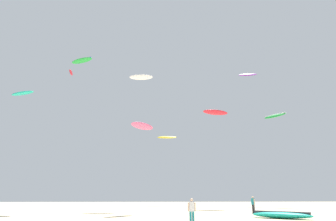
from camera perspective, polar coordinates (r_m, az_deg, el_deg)
name	(u,v)px	position (r m, az deg, el deg)	size (l,w,h in m)	color
person_foreground	(192,209)	(20.57, 4.64, -18.56)	(0.54, 0.37, 1.65)	teal
person_midground	(253,203)	(33.19, 16.22, -16.92)	(0.39, 0.54, 1.71)	#2D2D33
kite_grounded_near	(282,215)	(26.84, 21.22, -18.43)	(4.64, 3.97, 0.62)	#19B29E
kite_aloft_0	(142,126)	(32.80, -5.00, -3.02)	(3.01, 3.34, 0.82)	#E5598C
kite_aloft_1	(167,137)	(54.38, -0.19, -5.24)	(3.65, 1.29, 0.73)	yellow
kite_aloft_2	(275,116)	(53.89, 20.09, -0.95)	(3.38, 4.06, 1.00)	green
kite_aloft_3	(82,61)	(43.29, -16.43, 9.31)	(3.62, 2.65, 0.50)	green
kite_aloft_4	(71,72)	(54.47, -18.37, 7.04)	(1.12, 2.52, 0.61)	red
kite_aloft_5	(248,75)	(65.19, 15.21, 6.73)	(3.97, 1.77, 0.98)	purple
kite_aloft_6	(141,77)	(43.73, -5.26, 6.49)	(3.52, 1.25, 0.83)	white
kite_aloft_7	(215,112)	(46.18, 9.22, -0.35)	(4.45, 2.47, 0.85)	red
kite_aloft_8	(22,93)	(47.67, -26.46, 3.02)	(4.34, 2.93, 0.56)	#19B29E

